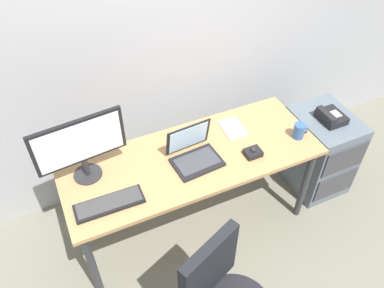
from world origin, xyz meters
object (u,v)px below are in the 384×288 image
at_px(laptop, 194,153).
at_px(paper_notepad, 233,128).
at_px(trackball_mouse, 253,152).
at_px(file_cabinet, 319,151).
at_px(monitor_main, 80,145).
at_px(desk_phone, 331,117).
at_px(coffee_mug, 299,131).
at_px(keyboard, 109,204).

distance_m(laptop, paper_notepad, 0.41).
bearing_deg(trackball_mouse, laptop, 160.64).
bearing_deg(file_cabinet, monitor_main, 175.21).
xyz_separation_m(desk_phone, trackball_mouse, (-0.74, -0.11, 0.04)).
bearing_deg(coffee_mug, keyboard, -178.79).
bearing_deg(monitor_main, coffee_mug, -10.27).
bearing_deg(keyboard, coffee_mug, 1.21).
relative_size(monitor_main, keyboard, 1.34).
height_order(keyboard, laptop, laptop).
height_order(file_cabinet, desk_phone, desk_phone).
height_order(file_cabinet, trackball_mouse, trackball_mouse).
bearing_deg(file_cabinet, coffee_mug, -163.98).
height_order(desk_phone, coffee_mug, coffee_mug).
xyz_separation_m(monitor_main, coffee_mug, (1.42, -0.26, -0.21)).
height_order(laptop, trackball_mouse, laptop).
distance_m(monitor_main, coffee_mug, 1.46).
height_order(trackball_mouse, coffee_mug, coffee_mug).
height_order(desk_phone, keyboard, desk_phone).
distance_m(keyboard, paper_notepad, 1.03).
relative_size(monitor_main, coffee_mug, 4.98).
bearing_deg(keyboard, trackball_mouse, 0.33).
distance_m(keyboard, coffee_mug, 1.36).
height_order(trackball_mouse, paper_notepad, trackball_mouse).
relative_size(keyboard, trackball_mouse, 3.75).
bearing_deg(desk_phone, trackball_mouse, -171.31).
bearing_deg(keyboard, file_cabinet, 4.47).
distance_m(laptop, trackball_mouse, 0.40).
distance_m(monitor_main, laptop, 0.72).
relative_size(trackball_mouse, paper_notepad, 0.53).
bearing_deg(trackball_mouse, file_cabinet, 9.81).
bearing_deg(paper_notepad, coffee_mug, -35.04).
bearing_deg(keyboard, desk_phone, 3.95).
relative_size(monitor_main, paper_notepad, 2.66).
xyz_separation_m(monitor_main, laptop, (0.67, -0.15, -0.21)).
relative_size(desk_phone, laptop, 0.61).
relative_size(coffee_mug, paper_notepad, 0.53).
bearing_deg(trackball_mouse, monitor_main, 164.91).
bearing_deg(paper_notepad, monitor_main, -179.73).
height_order(keyboard, coffee_mug, coffee_mug).
bearing_deg(laptop, desk_phone, -0.90).
height_order(file_cabinet, coffee_mug, coffee_mug).
bearing_deg(file_cabinet, laptop, 179.94).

